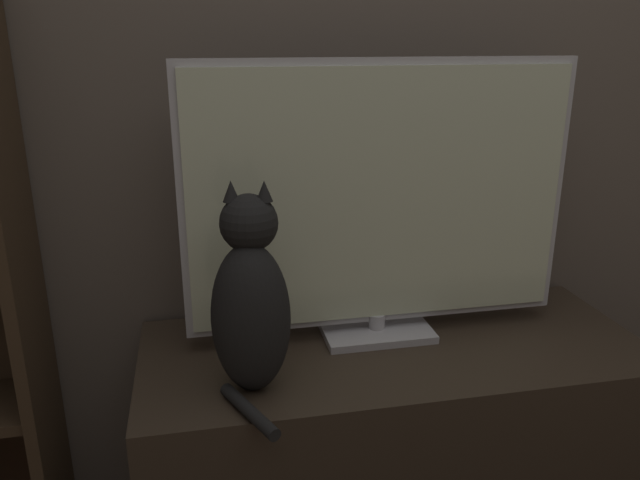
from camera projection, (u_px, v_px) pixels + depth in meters
The scene contains 4 objects.
wall_back at pixel (368, 33), 1.66m from camera, with size 4.80×0.05×2.60m.
tv_stand at pixel (391, 433), 1.69m from camera, with size 1.29×0.54×0.54m.
tv at pixel (380, 204), 1.55m from camera, with size 0.99×0.17×0.71m.
cat at pixel (251, 303), 1.35m from camera, with size 0.20×0.31×0.47m.
Camera 1 is at (-0.48, -0.46, 1.30)m, focal length 35.00 mm.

